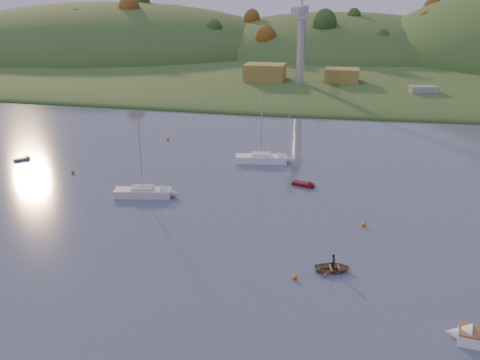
% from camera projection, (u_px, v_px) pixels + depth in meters
% --- Properties ---
extents(far_shore, '(620.00, 220.00, 1.50)m').
position_uv_depth(far_shore, '(318.00, 51.00, 246.76)').
color(far_shore, '#375522').
rests_on(far_shore, ground).
extents(shore_slope, '(640.00, 150.00, 7.00)m').
position_uv_depth(shore_slope, '(306.00, 70.00, 186.76)').
color(shore_slope, '#375522').
rests_on(shore_slope, ground).
extents(hill_left, '(170.00, 140.00, 44.00)m').
position_uv_depth(hill_left, '(109.00, 54.00, 236.18)').
color(hill_left, '#375522').
rests_on(hill_left, ground).
extents(hill_center, '(140.00, 120.00, 36.00)m').
position_uv_depth(hill_center, '(339.00, 56.00, 226.40)').
color(hill_center, '#375522').
rests_on(hill_center, ground).
extents(hillside_trees, '(280.00, 50.00, 32.00)m').
position_uv_depth(hillside_trees, '(311.00, 63.00, 205.22)').
color(hillside_trees, '#274B1A').
rests_on(hillside_trees, ground).
extents(wharf, '(42.00, 16.00, 2.40)m').
position_uv_depth(wharf, '(311.00, 88.00, 145.72)').
color(wharf, slate).
rests_on(wharf, ground).
extents(shed_west, '(11.00, 8.00, 4.80)m').
position_uv_depth(shed_west, '(265.00, 73.00, 147.91)').
color(shed_west, olive).
rests_on(shed_west, wharf).
extents(shed_east, '(9.00, 7.00, 4.00)m').
position_uv_depth(shed_east, '(342.00, 76.00, 144.97)').
color(shed_east, olive).
rests_on(shed_east, wharf).
extents(dock_crane, '(3.20, 28.00, 20.30)m').
position_uv_depth(dock_crane, '(301.00, 28.00, 137.61)').
color(dock_crane, '#B7B7BC').
rests_on(dock_crane, wharf).
extents(sailboat_near, '(7.87, 3.59, 10.52)m').
position_uv_depth(sailboat_near, '(143.00, 192.00, 71.90)').
color(sailboat_near, silver).
rests_on(sailboat_near, ground).
extents(sailboat_far, '(8.48, 3.77, 11.36)m').
position_uv_depth(sailboat_far, '(261.00, 158.00, 86.29)').
color(sailboat_far, white).
rests_on(sailboat_far, ground).
extents(canoe, '(4.08, 3.33, 0.74)m').
position_uv_depth(canoe, '(333.00, 268.00, 52.83)').
color(canoe, olive).
rests_on(canoe, ground).
extents(paddler, '(0.51, 0.66, 1.60)m').
position_uv_depth(paddler, '(333.00, 264.00, 52.68)').
color(paddler, black).
rests_on(paddler, ground).
extents(red_tender, '(3.71, 2.25, 1.20)m').
position_uv_depth(red_tender, '(307.00, 185.00, 75.70)').
color(red_tender, '#550C13').
rests_on(red_tender, ground).
extents(grey_dinghy, '(2.72, 2.76, 1.06)m').
position_uv_depth(grey_dinghy, '(25.00, 158.00, 87.87)').
color(grey_dinghy, slate).
rests_on(grey_dinghy, ground).
extents(work_vessel, '(16.38, 9.16, 3.98)m').
position_uv_depth(work_vessel, '(422.00, 96.00, 132.98)').
color(work_vessel, slate).
rests_on(work_vessel, ground).
extents(buoy_0, '(0.50, 0.50, 0.50)m').
position_uv_depth(buoy_0, '(295.00, 277.00, 51.37)').
color(buoy_0, orange).
rests_on(buoy_0, ground).
extents(buoy_1, '(0.50, 0.50, 0.50)m').
position_uv_depth(buoy_1, '(364.00, 224.00, 63.04)').
color(buoy_1, orange).
rests_on(buoy_1, ground).
extents(buoy_2, '(0.50, 0.50, 0.50)m').
position_uv_depth(buoy_2, '(73.00, 172.00, 81.25)').
color(buoy_2, orange).
rests_on(buoy_2, ground).
extents(buoy_3, '(0.50, 0.50, 0.50)m').
position_uv_depth(buoy_3, '(168.00, 138.00, 99.51)').
color(buoy_3, orange).
rests_on(buoy_3, ground).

